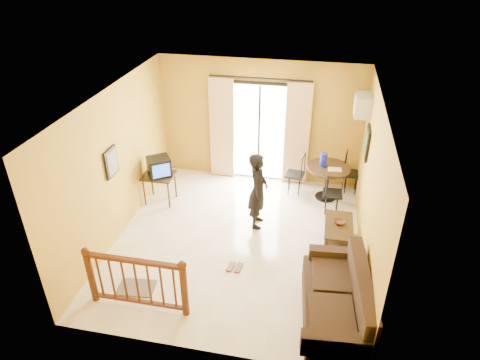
% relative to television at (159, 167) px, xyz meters
% --- Properties ---
extents(ground, '(5.00, 5.00, 0.00)m').
position_rel_television_xyz_m(ground, '(1.87, -1.03, -0.85)').
color(ground, beige).
rests_on(ground, ground).
extents(room_shell, '(5.00, 5.00, 5.00)m').
position_rel_television_xyz_m(room_shell, '(1.87, -1.03, 0.86)').
color(room_shell, white).
rests_on(room_shell, ground).
extents(balcony_door, '(2.25, 0.14, 2.46)m').
position_rel_television_xyz_m(balcony_door, '(1.87, 1.40, 0.34)').
color(balcony_door, black).
rests_on(balcony_door, ground).
extents(tv_table, '(0.65, 0.54, 0.65)m').
position_rel_television_xyz_m(tv_table, '(-0.03, 0.00, -0.28)').
color(tv_table, black).
rests_on(tv_table, ground).
extents(television, '(0.59, 0.58, 0.40)m').
position_rel_television_xyz_m(television, '(0.00, 0.00, 0.00)').
color(television, black).
rests_on(television, tv_table).
extents(picture_left, '(0.05, 0.42, 0.52)m').
position_rel_television_xyz_m(picture_left, '(-0.35, -1.23, 0.70)').
color(picture_left, black).
rests_on(picture_left, room_shell).
extents(dining_table, '(0.91, 0.91, 0.76)m').
position_rel_television_xyz_m(dining_table, '(3.46, 0.84, -0.25)').
color(dining_table, black).
rests_on(dining_table, ground).
extents(water_jug, '(0.15, 0.15, 0.29)m').
position_rel_television_xyz_m(water_jug, '(3.34, 0.88, 0.06)').
color(water_jug, '#1318B4').
rests_on(water_jug, dining_table).
extents(serving_tray, '(0.29, 0.20, 0.02)m').
position_rel_television_xyz_m(serving_tray, '(3.59, 0.74, -0.08)').
color(serving_tray, beige).
rests_on(serving_tray, dining_table).
extents(dining_chairs, '(1.69, 1.36, 0.95)m').
position_rel_television_xyz_m(dining_chairs, '(3.44, 0.81, -0.85)').
color(dining_chairs, black).
rests_on(dining_chairs, ground).
extents(air_conditioner, '(0.31, 0.60, 0.40)m').
position_rel_television_xyz_m(air_conditioner, '(3.96, 0.92, 1.30)').
color(air_conditioner, silver).
rests_on(air_conditioner, room_shell).
extents(botanical_print, '(0.05, 0.50, 0.60)m').
position_rel_television_xyz_m(botanical_print, '(4.08, 0.27, 0.80)').
color(botanical_print, black).
rests_on(botanical_print, room_shell).
extents(coffee_table, '(0.51, 0.92, 0.41)m').
position_rel_television_xyz_m(coffee_table, '(3.72, -0.71, -0.57)').
color(coffee_table, black).
rests_on(coffee_table, ground).
extents(bowl, '(0.20, 0.20, 0.06)m').
position_rel_television_xyz_m(bowl, '(3.72, -0.67, -0.41)').
color(bowl, '#572E1D').
rests_on(bowl, coffee_table).
extents(sofa, '(1.06, 2.00, 0.92)m').
position_rel_television_xyz_m(sofa, '(3.73, -2.59, -0.50)').
color(sofa, black).
rests_on(sofa, ground).
extents(standing_person, '(0.40, 0.59, 1.56)m').
position_rel_television_xyz_m(standing_person, '(2.15, -0.43, -0.07)').
color(standing_person, black).
rests_on(standing_person, ground).
extents(stair_balustrade, '(1.63, 0.13, 1.04)m').
position_rel_television_xyz_m(stair_balustrade, '(0.72, -2.93, -0.28)').
color(stair_balustrade, '#471E0F').
rests_on(stair_balustrade, ground).
extents(doormat, '(0.64, 0.46, 0.02)m').
position_rel_television_xyz_m(doormat, '(0.50, -2.58, -0.84)').
color(doormat, '#5C5149').
rests_on(doormat, ground).
extents(sandals, '(0.27, 0.26, 0.03)m').
position_rel_television_xyz_m(sandals, '(1.98, -1.79, -0.83)').
color(sandals, '#572E1D').
rests_on(sandals, ground).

